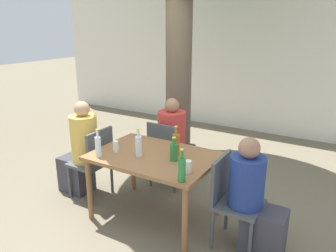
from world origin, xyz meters
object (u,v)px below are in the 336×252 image
object	(u,v)px
patio_chair_2	(166,151)
water_bottle_4	(98,146)
person_seated_2	(175,144)
amber_bottle_2	(176,143)
person_seated_0	(81,153)
green_bottle_1	(182,169)
drinking_glass_0	(116,147)
dining_table_front	(154,162)
drinking_glass_1	(188,167)
patio_chair_0	(94,159)
person_seated_1	(255,203)
patio_chair_1	(231,196)
green_bottle_3	(174,152)
water_bottle_0	(139,145)

from	to	relation	value
patio_chair_2	water_bottle_4	size ratio (longest dim) A/B	2.97
person_seated_2	amber_bottle_2	size ratio (longest dim) A/B	3.73
person_seated_0	green_bottle_1	world-z (taller)	person_seated_0
amber_bottle_2	drinking_glass_0	xyz separation A→B (m)	(-0.61, -0.28, -0.06)
dining_table_front	drinking_glass_0	size ratio (longest dim) A/B	10.40
dining_table_front	drinking_glass_1	bearing A→B (deg)	-22.55
patio_chair_0	patio_chair_2	bearing A→B (deg)	137.98
patio_chair_0	amber_bottle_2	world-z (taller)	amber_bottle_2
patio_chair_0	person_seated_1	distance (m)	2.04
patio_chair_0	person_seated_1	world-z (taller)	person_seated_1
water_bottle_4	drinking_glass_1	size ratio (longest dim) A/B	2.47
patio_chair_0	patio_chair_2	xyz separation A→B (m)	(0.63, 0.70, 0.00)
patio_chair_1	green_bottle_3	world-z (taller)	green_bottle_3
dining_table_front	person_seated_0	distance (m)	1.14
green_bottle_1	amber_bottle_2	xyz separation A→B (m)	(-0.36, 0.54, 0.00)
water_bottle_0	patio_chair_1	bearing A→B (deg)	6.36
drinking_glass_0	drinking_glass_1	world-z (taller)	drinking_glass_0
patio_chair_0	person_seated_2	distance (m)	1.13
water_bottle_0	person_seated_1	bearing A→B (deg)	5.16
drinking_glass_0	water_bottle_0	bearing A→B (deg)	7.09
patio_chair_2	green_bottle_3	world-z (taller)	green_bottle_3
water_bottle_0	drinking_glass_1	world-z (taller)	water_bottle_0
dining_table_front	drinking_glass_0	bearing A→B (deg)	-159.99
green_bottle_3	person_seated_0	bearing A→B (deg)	179.00
drinking_glass_1	dining_table_front	bearing A→B (deg)	157.45
person_seated_2	green_bottle_3	bearing A→B (deg)	119.03
patio_chair_2	drinking_glass_1	xyz separation A→B (m)	(0.79, -0.92, 0.31)
person_seated_0	person_seated_2	world-z (taller)	person_seated_0
green_bottle_3	drinking_glass_0	distance (m)	0.69
patio_chair_1	green_bottle_3	distance (m)	0.73
person_seated_2	drinking_glass_1	xyz separation A→B (m)	(0.79, -1.15, 0.29)
water_bottle_4	green_bottle_3	bearing A→B (deg)	23.30
patio_chair_0	drinking_glass_1	distance (m)	1.48
water_bottle_4	amber_bottle_2	bearing A→B (deg)	34.98
patio_chair_1	person_seated_0	world-z (taller)	person_seated_0
water_bottle_4	green_bottle_1	bearing A→B (deg)	-2.94
green_bottle_1	patio_chair_2	bearing A→B (deg)	126.87
green_bottle_1	person_seated_2	bearing A→B (deg)	121.81
dining_table_front	water_bottle_4	size ratio (longest dim) A/B	4.30
person_seated_2	water_bottle_4	distance (m)	1.35
water_bottle_4	patio_chair_1	bearing A→B (deg)	14.10
water_bottle_0	water_bottle_4	distance (m)	0.43
water_bottle_0	amber_bottle_2	xyz separation A→B (m)	(0.32, 0.25, 0.01)
patio_chair_0	patio_chair_1	bearing A→B (deg)	90.00
patio_chair_1	patio_chair_2	world-z (taller)	same
drinking_glass_1	person_seated_2	bearing A→B (deg)	124.54
dining_table_front	drinking_glass_1	size ratio (longest dim) A/B	10.62
person_seated_2	drinking_glass_1	distance (m)	1.43
dining_table_front	amber_bottle_2	xyz separation A→B (m)	(0.20, 0.13, 0.21)
green_bottle_3	dining_table_front	bearing A→B (deg)	174.72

